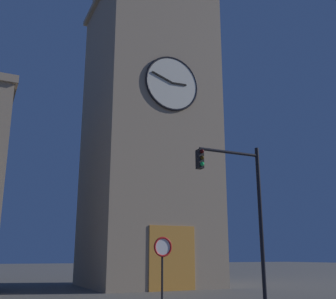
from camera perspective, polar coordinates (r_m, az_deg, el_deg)
The scene contains 4 objects.
ground_plane at distance 27.55m, azimuth -6.28°, elevation -19.01°, with size 200.00×200.00×0.00m, color #56544F.
clocktower at distance 32.12m, azimuth -2.83°, elevation 2.77°, with size 9.17×9.30×28.38m.
traffic_signal_near at distance 16.53m, azimuth 10.41°, elevation -7.00°, with size 2.94×0.41×6.49m.
no_horn_sign at distance 16.50m, azimuth -0.75°, elevation -14.28°, with size 0.78×0.14×2.85m.
Camera 1 is at (9.07, 25.93, 2.10)m, focal length 43.49 mm.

